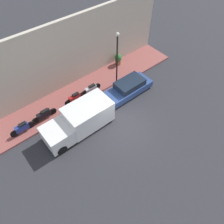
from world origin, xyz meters
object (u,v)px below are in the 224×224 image
object	(u,v)px
parked_car	(128,88)
streetlamp	(117,55)
motorcycle_blue	(22,128)
delivery_van	(79,120)
scooter_silver	(91,89)
motorcycle_black	(44,115)
potted_plant	(118,59)
motorcycle_red	(75,98)

from	to	relation	value
parked_car	streetlamp	size ratio (longest dim) A/B	0.90
parked_car	motorcycle_blue	bearing A→B (deg)	78.36
delivery_van	scooter_silver	distance (m)	3.71
motorcycle_blue	motorcycle_black	size ratio (longest dim) A/B	0.90
delivery_van	motorcycle_blue	bearing A→B (deg)	55.39
delivery_van	motorcycle_black	size ratio (longest dim) A/B	2.54
scooter_silver	motorcycle_black	world-z (taller)	motorcycle_black
scooter_silver	motorcycle_black	bearing A→B (deg)	90.42
parked_car	delivery_van	size ratio (longest dim) A/B	0.85
motorcycle_blue	streetlamp	bearing A→B (deg)	-92.21
delivery_van	potted_plant	bearing A→B (deg)	-60.47
motorcycle_red	potted_plant	size ratio (longest dim) A/B	1.81
scooter_silver	motorcycle_black	distance (m)	4.32
motorcycle_red	streetlamp	world-z (taller)	streetlamp
scooter_silver	motorcycle_red	bearing A→B (deg)	91.42
parked_car	motorcycle_blue	size ratio (longest dim) A/B	2.40
parked_car	potted_plant	bearing A→B (deg)	-28.33
parked_car	streetlamp	distance (m)	2.81
streetlamp	delivery_van	bearing A→B (deg)	111.06
delivery_van	streetlamp	world-z (taller)	streetlamp
motorcycle_red	potted_plant	xyz separation A→B (m)	(1.57, -5.87, 0.10)
parked_car	delivery_van	bearing A→B (deg)	96.07
parked_car	potted_plant	world-z (taller)	parked_car
parked_car	motorcycle_black	xyz separation A→B (m)	(1.86, 6.73, -0.03)
scooter_silver	motorcycle_blue	bearing A→B (deg)	91.31
motorcycle_black	streetlamp	xyz separation A→B (m)	(-0.43, -6.69, 2.45)
delivery_van	streetlamp	size ratio (longest dim) A/B	1.06
parked_car	potted_plant	distance (m)	3.89
parked_car	scooter_silver	size ratio (longest dim) A/B	2.26
parked_car	streetlamp	bearing A→B (deg)	1.54
parked_car	motorcycle_blue	xyz separation A→B (m)	(1.75, 8.51, -0.02)
scooter_silver	motorcycle_blue	size ratio (longest dim) A/B	1.07
motorcycle_red	streetlamp	distance (m)	4.69
delivery_van	motorcycle_blue	distance (m)	4.07
motorcycle_black	streetlamp	world-z (taller)	streetlamp
parked_car	scooter_silver	bearing A→B (deg)	51.90
delivery_van	motorcycle_black	xyz separation A→B (m)	(2.41, 1.56, -0.42)
parked_car	scooter_silver	distance (m)	3.07
motorcycle_red	motorcycle_black	distance (m)	2.71
delivery_van	streetlamp	xyz separation A→B (m)	(1.98, -5.13, 2.03)
motorcycle_black	motorcycle_red	bearing A→B (deg)	-90.17
scooter_silver	streetlamp	bearing A→B (deg)	-101.10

